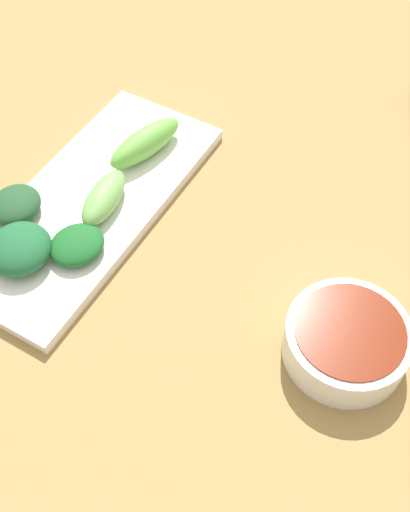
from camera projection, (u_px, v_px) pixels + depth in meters
tabletop at (187, 258)px, 0.60m from camera, size 2.10×2.10×0.02m
sauce_bowl at (347, 340)px, 0.51m from camera, size 0.10×0.10×0.04m
serving_plate at (88, 206)px, 0.62m from camera, size 0.13×0.31×0.01m
broccoli_leafy_0 at (15, 205)px, 0.60m from camera, size 0.06×0.06×0.02m
broccoli_stalk_1 at (145, 143)px, 0.64m from camera, size 0.05×0.10×0.03m
broccoli_leafy_2 at (19, 249)px, 0.56m from camera, size 0.07×0.07×0.03m
broccoli_stalk_3 at (103, 199)px, 0.60m from camera, size 0.04×0.08×0.03m
broccoli_leafy_4 at (77, 245)px, 0.57m from camera, size 0.06×0.06×0.02m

